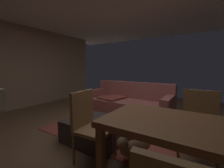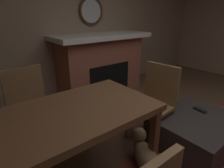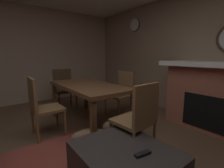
{
  "view_description": "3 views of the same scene",
  "coord_description": "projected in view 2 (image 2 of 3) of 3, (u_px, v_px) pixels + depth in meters",
  "views": [
    {
      "loc": [
        1.25,
        -2.19,
        1.23
      ],
      "look_at": [
        0.32,
        -0.72,
        1.04
      ],
      "focal_mm": 23.07,
      "sensor_mm": 36.0,
      "label": 1
    },
    {
      "loc": [
        1.69,
        0.49,
        1.48
      ],
      "look_at": [
        0.69,
        -0.77,
        0.88
      ],
      "focal_mm": 29.61,
      "sensor_mm": 36.0,
      "label": 2
    },
    {
      "loc": [
        -1.3,
        0.6,
        1.24
      ],
      "look_at": [
        0.53,
        -0.78,
        0.84
      ],
      "focal_mm": 25.97,
      "sensor_mm": 36.0,
      "label": 3
    }
  ],
  "objects": [
    {
      "name": "wall_back_fireplace_side",
      "position": [
        75.0,
        27.0,
        3.42
      ],
      "size": [
        7.41,
        0.12,
        2.53
      ],
      "primitive_type": "cube",
      "color": "#9E846B",
      "rests_on": "ground"
    },
    {
      "name": "round_wall_mirror",
      "position": [
        91.0,
        11.0,
        3.44
      ],
      "size": [
        0.52,
        0.05,
        0.52
      ],
      "color": "#4C331E"
    },
    {
      "name": "dining_chair_west",
      "position": [
        155.0,
        98.0,
        2.25
      ],
      "size": [
        0.48,
        0.48,
        0.93
      ],
      "color": "brown",
      "rests_on": "ground"
    },
    {
      "name": "small_dog",
      "position": [
        146.0,
        155.0,
        1.83
      ],
      "size": [
        0.42,
        0.58,
        0.3
      ],
      "color": "#8C6B4C",
      "rests_on": "ground"
    },
    {
      "name": "fireplace",
      "position": [
        101.0,
        64.0,
        3.57
      ],
      "size": [
        1.84,
        0.76,
        1.15
      ],
      "color": "#9E5642",
      "rests_on": "ground"
    },
    {
      "name": "dining_table",
      "position": [
        58.0,
        124.0,
        1.48
      ],
      "size": [
        1.69,
        0.84,
        0.74
      ],
      "color": "brown",
      "rests_on": "ground"
    },
    {
      "name": "tv_remote",
      "position": [
        200.0,
        110.0,
        2.27
      ],
      "size": [
        0.07,
        0.17,
        0.02
      ],
      "primitive_type": "cube",
      "rotation": [
        0.0,
        0.0,
        -0.15
      ],
      "color": "black",
      "rests_on": "ottoman_coffee_table"
    },
    {
      "name": "dining_chair_south",
      "position": [
        30.0,
        104.0,
        2.12
      ],
      "size": [
        0.47,
        0.47,
        0.93
      ],
      "color": "brown",
      "rests_on": "ground"
    },
    {
      "name": "ottoman_coffee_table",
      "position": [
        195.0,
        131.0,
        2.2
      ],
      "size": [
        0.95,
        0.8,
        0.37
      ],
      "primitive_type": "cube",
      "color": "#2D2826",
      "rests_on": "ground"
    }
  ]
}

